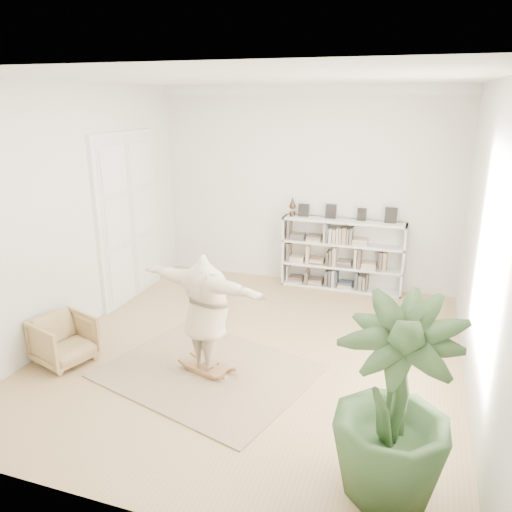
{
  "coord_description": "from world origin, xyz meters",
  "views": [
    {
      "loc": [
        2.01,
        -5.9,
        3.39
      ],
      "look_at": [
        -0.1,
        0.4,
        1.27
      ],
      "focal_mm": 35.0,
      "sensor_mm": 36.0,
      "label": 1
    }
  ],
  "objects_px": {
    "armchair": "(64,340)",
    "person": "(206,309)",
    "rocker_board": "(208,367)",
    "houseplant": "(393,402)",
    "bookshelf": "(342,255)"
  },
  "relations": [
    {
      "from": "bookshelf",
      "to": "rocker_board",
      "type": "bearing_deg",
      "value": -107.72
    },
    {
      "from": "armchair",
      "to": "person",
      "type": "xyz_separation_m",
      "value": [
        1.92,
        0.35,
        0.57
      ]
    },
    {
      "from": "armchair",
      "to": "houseplant",
      "type": "xyz_separation_m",
      "value": [
        4.26,
        -1.01,
        0.61
      ]
    },
    {
      "from": "houseplant",
      "to": "bookshelf",
      "type": "bearing_deg",
      "value": 103.92
    },
    {
      "from": "rocker_board",
      "to": "houseplant",
      "type": "relative_size",
      "value": 0.32
    },
    {
      "from": "armchair",
      "to": "rocker_board",
      "type": "distance_m",
      "value": 1.96
    },
    {
      "from": "rocker_board",
      "to": "person",
      "type": "bearing_deg",
      "value": -47.35
    },
    {
      "from": "armchair",
      "to": "person",
      "type": "distance_m",
      "value": 2.03
    },
    {
      "from": "armchair",
      "to": "person",
      "type": "bearing_deg",
      "value": -61.6
    },
    {
      "from": "rocker_board",
      "to": "armchair",
      "type": "bearing_deg",
      "value": -153.59
    },
    {
      "from": "person",
      "to": "houseplant",
      "type": "height_order",
      "value": "houseplant"
    },
    {
      "from": "bookshelf",
      "to": "rocker_board",
      "type": "xyz_separation_m",
      "value": [
        -1.13,
        -3.53,
        -0.56
      ]
    },
    {
      "from": "bookshelf",
      "to": "person",
      "type": "bearing_deg",
      "value": -107.72
    },
    {
      "from": "armchair",
      "to": "rocker_board",
      "type": "xyz_separation_m",
      "value": [
        1.92,
        0.35,
        -0.25
      ]
    },
    {
      "from": "armchair",
      "to": "houseplant",
      "type": "relative_size",
      "value": 0.38
    }
  ]
}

